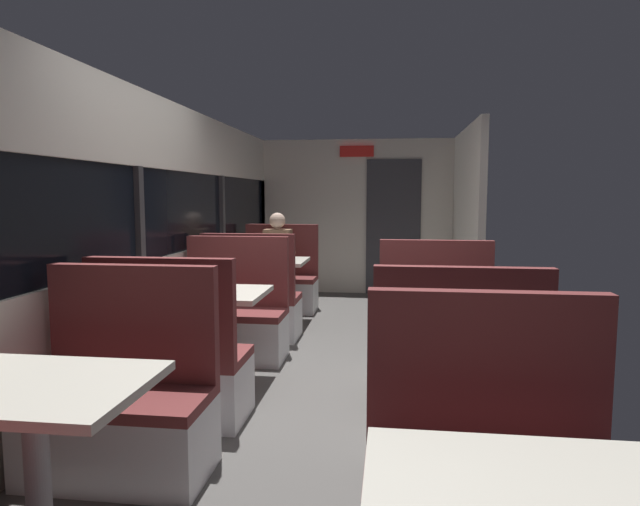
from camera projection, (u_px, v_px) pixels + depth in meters
The scene contains 17 objects.
ground_plane at pixel (322, 390), 4.19m from camera, with size 3.30×9.20×0.02m, color #514F4C.
carriage_window_panel_left at pixel (137, 243), 4.26m from camera, with size 0.09×8.48×2.30m.
carriage_end_bulkhead at pixel (360, 218), 8.20m from camera, with size 2.90×0.11×2.30m.
carriage_aisle_panel_right at pixel (466, 221), 6.85m from camera, with size 0.08×2.40×2.30m, color beige.
dining_table_near_window at pixel (34, 407), 2.18m from camera, with size 0.90×0.70×0.74m.
bench_near_window_facing_entry at pixel (122, 413), 2.90m from camera, with size 0.95×0.50×1.10m.
dining_table_mid_window at pixel (207, 304), 4.24m from camera, with size 0.90×0.70×0.74m.
bench_mid_window_facing_end at pixel (173, 372), 3.58m from camera, with size 0.95×0.50×1.10m.
bench_mid_window_facing_entry at pixel (234, 322), 4.96m from camera, with size 0.95×0.50×1.10m.
dining_table_far_window at pixel (267, 268), 6.29m from camera, with size 0.90×0.70×0.74m.
bench_far_window_facing_end at pixel (252, 307), 5.64m from camera, with size 0.95×0.50×1.10m.
bench_far_window_facing_entry at pixel (280, 285), 7.02m from camera, with size 0.95×0.50×1.10m.
bench_front_aisle_facing_entry at pixel (489, 499), 2.08m from camera, with size 0.95×0.50×1.10m.
dining_table_rear_aisle at pixel (445, 316), 3.81m from camera, with size 0.90×0.70×0.74m.
bench_rear_aisle_facing_end at pixel (456, 395), 3.15m from camera, with size 0.95×0.50×1.10m.
bench_rear_aisle_facing_entry at pixel (436, 334), 4.53m from camera, with size 0.95×0.50×1.10m.
seated_passenger at pixel (278, 270), 6.92m from camera, with size 0.47×0.55×1.26m.
Camera 1 is at (0.51, -4.03, 1.48)m, focal length 30.70 mm.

